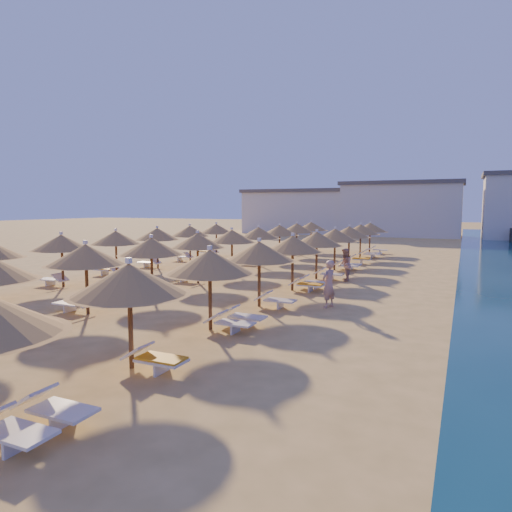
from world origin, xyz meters
The scene contains 8 objects.
ground centered at (0.00, 0.00, 0.00)m, with size 220.00×220.00×0.00m, color #E5B564.
hotel_blocks centered at (4.30, 46.44, 3.70)m, with size 48.12×9.79×8.10m.
parasol_row_east centered at (2.93, 3.78, 2.16)m, with size 3.00×37.49×2.74m.
parasol_row_west centered at (-2.30, 3.78, 2.16)m, with size 3.00×37.49×2.74m.
parasol_row_inland centered at (-7.71, 3.78, 2.16)m, with size 3.00×22.16×2.74m.
loungers centered at (-1.22, 3.67, 0.34)m, with size 13.63×35.15×0.66m.
beachgoer_a centered at (5.48, -1.03, 0.94)m, with size 0.68×0.45×1.88m, color tan.
beachgoer_b centered at (4.53, 5.60, 0.87)m, with size 0.85×0.66×1.75m, color tan.
Camera 1 is at (10.24, -18.25, 3.95)m, focal length 32.00 mm.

